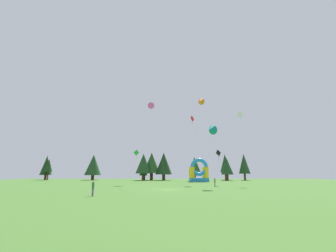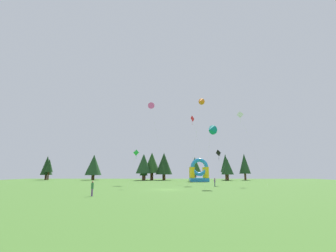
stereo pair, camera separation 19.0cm
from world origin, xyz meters
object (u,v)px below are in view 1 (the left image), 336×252
Objects in this scene: kite_red_diamond at (192,119)px; person_near_camera at (215,181)px; kite_pink_delta at (151,106)px; kite_teal_delta at (211,130)px; kite_green_diamond at (137,153)px; inflatable_orange_dome at (199,173)px; kite_orange_delta at (201,102)px; kite_black_diamond at (219,153)px; person_far_side at (93,187)px; kite_white_diamond at (240,115)px.

kite_red_diamond reaches higher than person_near_camera.
kite_teal_delta is at bearing -55.14° from kite_pink_delta.
kite_red_diamond is 22.60m from person_near_camera.
person_near_camera is at bearing 16.29° from kite_green_diamond.
kite_teal_delta is 1.73× the size of inflatable_orange_dome.
kite_black_diamond is at bearing -72.03° from kite_orange_delta.
person_far_side is at bearing -102.38° from kite_green_diamond.
kite_teal_delta is 24.63m from person_far_side.
kite_red_diamond is 1.52× the size of kite_teal_delta.
person_near_camera is at bearing -89.51° from inflatable_orange_dome.
kite_black_diamond is (17.05, 10.01, 0.79)m from kite_green_diamond.
kite_teal_delta reaches higher than inflatable_orange_dome.
kite_green_diamond is 0.88× the size of kite_black_diamond.
person_far_side reaches higher than person_near_camera.
kite_black_diamond reaches higher than person_near_camera.
kite_orange_delta is at bearing -91.05° from inflatable_orange_dome.
kite_pink_delta is 39.45m from person_far_side.
kite_pink_delta is (0.81, 20.13, 14.73)m from kite_green_diamond.
person_far_side is at bearing -130.16° from kite_black_diamond.
person_near_camera is 22.90m from inflatable_orange_dome.
kite_teal_delta is (13.89, 1.36, 4.52)m from kite_green_diamond.
kite_teal_delta is 0.54× the size of kite_pink_delta.
kite_pink_delta is 12.51× the size of person_far_side.
kite_orange_delta is 21.16m from inflatable_orange_dome.
kite_green_diamond is at bearing -118.25° from inflatable_orange_dome.
kite_pink_delta reaches higher than kite_red_diamond.
kite_orange_delta is at bearing 142.65° from kite_white_diamond.
kite_black_diamond is 31.68m from person_far_side.
kite_black_diamond is at bearing -81.86° from inflatable_orange_dome.
kite_pink_delta is at bearing 124.86° from kite_teal_delta.
kite_red_diamond is 2.37× the size of kite_black_diamond.
kite_green_diamond is 14.67m from kite_teal_delta.
kite_red_diamond is 2.71× the size of kite_green_diamond.
kite_black_diamond is 8.53m from person_near_camera.
kite_white_diamond is (22.88, 11.65, 9.94)m from kite_green_diamond.
kite_green_diamond is (-12.13, -19.99, -10.92)m from kite_red_diamond.
kite_red_diamond is 13.65m from kite_white_diamond.
person_near_camera is (2.67, -15.67, -16.07)m from kite_red_diamond.
inflatable_orange_dome is (0.71, 25.81, -8.17)m from kite_teal_delta.
kite_green_diamond is at bearing -59.86° from person_far_side.
kite_green_diamond is 31.06m from inflatable_orange_dome.
inflatable_orange_dome is (-0.20, 22.85, 1.50)m from person_near_camera.
kite_pink_delta is at bearing 171.52° from kite_orange_delta.
kite_red_diamond is at bearing 95.39° from kite_teal_delta.
kite_white_diamond is (8.45, -6.45, -5.53)m from kite_orange_delta.
kite_red_diamond reaches higher than kite_green_diamond.
person_near_camera is at bearing -80.35° from kite_red_diamond.
kite_black_diamond is 0.33× the size of kite_orange_delta.
person_near_camera is 25.40m from person_far_side.
inflatable_orange_dome is at bearing -155.13° from person_near_camera.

